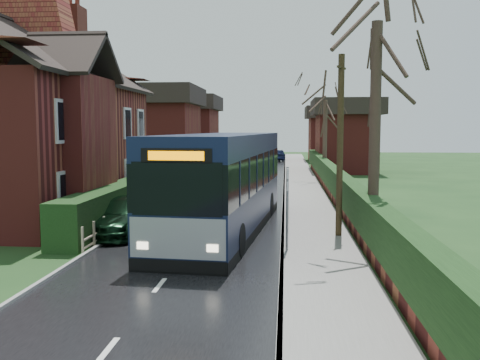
# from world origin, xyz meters

# --- Properties ---
(ground) EXTENTS (140.00, 140.00, 0.00)m
(ground) POSITION_xyz_m (0.00, 0.00, 0.00)
(ground) COLOR #294C20
(ground) RESTS_ON ground
(road) EXTENTS (6.00, 100.00, 0.02)m
(road) POSITION_xyz_m (0.00, 10.00, 0.01)
(road) COLOR black
(road) RESTS_ON ground
(pavement) EXTENTS (2.50, 100.00, 0.14)m
(pavement) POSITION_xyz_m (4.25, 10.00, 0.07)
(pavement) COLOR slate
(pavement) RESTS_ON ground
(kerb_right) EXTENTS (0.12, 100.00, 0.14)m
(kerb_right) POSITION_xyz_m (3.05, 10.00, 0.07)
(kerb_right) COLOR gray
(kerb_right) RESTS_ON ground
(kerb_left) EXTENTS (0.12, 100.00, 0.10)m
(kerb_left) POSITION_xyz_m (-3.05, 10.00, 0.05)
(kerb_left) COLOR gray
(kerb_left) RESTS_ON ground
(front_hedge) EXTENTS (1.20, 16.00, 1.60)m
(front_hedge) POSITION_xyz_m (-3.90, 5.00, 0.80)
(front_hedge) COLOR black
(front_hedge) RESTS_ON ground
(picket_fence) EXTENTS (0.10, 16.00, 0.90)m
(picket_fence) POSITION_xyz_m (-3.15, 5.00, 0.45)
(picket_fence) COLOR tan
(picket_fence) RESTS_ON ground
(right_wall_hedge) EXTENTS (0.60, 50.00, 1.80)m
(right_wall_hedge) POSITION_xyz_m (5.80, 10.00, 1.02)
(right_wall_hedge) COLOR maroon
(right_wall_hedge) RESTS_ON ground
(brick_house) EXTENTS (9.30, 14.60, 10.30)m
(brick_house) POSITION_xyz_m (-8.73, 4.78, 4.38)
(brick_house) COLOR maroon
(brick_house) RESTS_ON ground
(bus) EXTENTS (3.90, 12.49, 3.73)m
(bus) POSITION_xyz_m (0.80, 1.09, 1.85)
(bus) COLOR black
(bus) RESTS_ON ground
(car_silver) EXTENTS (1.67, 3.96, 1.34)m
(car_silver) POSITION_xyz_m (-1.50, 1.49, 0.67)
(car_silver) COLOR silver
(car_silver) RESTS_ON ground
(car_green) EXTENTS (2.20, 4.79, 1.36)m
(car_green) POSITION_xyz_m (-2.90, 0.41, 0.68)
(car_green) COLOR black
(car_green) RESTS_ON ground
(car_distant) EXTENTS (2.15, 4.25, 1.34)m
(car_distant) POSITION_xyz_m (2.00, 44.98, 0.67)
(car_distant) COLOR black
(car_distant) RESTS_ON ground
(bus_stop_sign) EXTENTS (0.08, 0.42, 2.77)m
(bus_stop_sign) POSITION_xyz_m (3.20, -2.37, 1.82)
(bus_stop_sign) COLOR slate
(bus_stop_sign) RESTS_ON ground
(telegraph_pole) EXTENTS (0.39, 0.80, 6.52)m
(telegraph_pole) POSITION_xyz_m (5.05, 0.17, 3.30)
(telegraph_pole) COLOR #2E2414
(telegraph_pole) RESTS_ON ground
(tree_right_near) EXTENTS (4.85, 4.85, 10.48)m
(tree_right_near) POSITION_xyz_m (6.00, -1.27, 7.83)
(tree_right_near) COLOR #34261F
(tree_right_near) RESTS_ON ground
(tree_right_far) EXTENTS (4.43, 4.43, 8.57)m
(tree_right_far) POSITION_xyz_m (6.00, 20.72, 6.40)
(tree_right_far) COLOR #3B2B23
(tree_right_far) RESTS_ON ground
(tree_house_side) EXTENTS (4.83, 4.83, 10.97)m
(tree_house_side) POSITION_xyz_m (-12.75, 15.07, 8.19)
(tree_house_side) COLOR #342A1F
(tree_house_side) RESTS_ON ground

